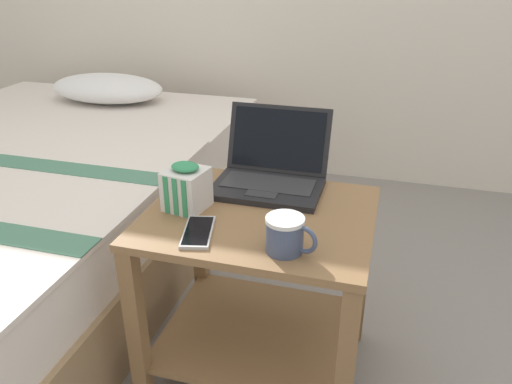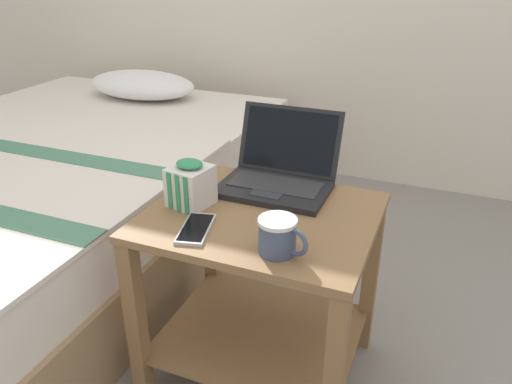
{
  "view_description": "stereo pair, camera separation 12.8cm",
  "coord_description": "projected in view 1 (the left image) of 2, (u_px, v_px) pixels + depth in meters",
  "views": [
    {
      "loc": [
        0.31,
        -1.15,
        1.19
      ],
      "look_at": [
        0.0,
        -0.04,
        0.63
      ],
      "focal_mm": 35.0,
      "sensor_mm": 36.0,
      "label": 1
    },
    {
      "loc": [
        0.44,
        -1.1,
        1.19
      ],
      "look_at": [
        0.0,
        -0.04,
        0.63
      ],
      "focal_mm": 35.0,
      "sensor_mm": 36.0,
      "label": 2
    }
  ],
  "objects": [
    {
      "name": "snack_bag",
      "position": [
        186.0,
        188.0,
        1.35
      ],
      "size": [
        0.12,
        0.12,
        0.13
      ],
      "color": "silver",
      "rests_on": "bedside_table"
    },
    {
      "name": "bed",
      "position": [
        23.0,
        199.0,
        2.11
      ],
      "size": [
        1.53,
        2.06,
        0.62
      ],
      "color": "#997A56",
      "rests_on": "ground_plane"
    },
    {
      "name": "mug_front_left",
      "position": [
        286.0,
        233.0,
        1.15
      ],
      "size": [
        0.13,
        0.09,
        0.09
      ],
      "color": "#3F4C6B",
      "rests_on": "bedside_table"
    },
    {
      "name": "cell_phone",
      "position": [
        198.0,
        232.0,
        1.24
      ],
      "size": [
        0.1,
        0.17,
        0.01
      ],
      "color": "#B7BABC",
      "rests_on": "bedside_table"
    },
    {
      "name": "bedside_table",
      "position": [
        260.0,
        274.0,
        1.43
      ],
      "size": [
        0.61,
        0.52,
        0.55
      ],
      "color": "olive",
      "rests_on": "ground_plane"
    },
    {
      "name": "laptop",
      "position": [
        271.0,
        172.0,
        1.49
      ],
      "size": [
        0.32,
        0.28,
        0.21
      ],
      "color": "black",
      "rests_on": "bedside_table"
    },
    {
      "name": "ground_plane",
      "position": [
        259.0,
        367.0,
        1.58
      ],
      "size": [
        8.0,
        8.0,
        0.0
      ],
      "primitive_type": "plane",
      "color": "gray"
    }
  ]
}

